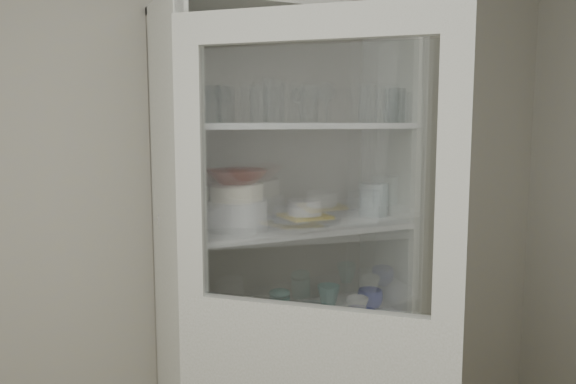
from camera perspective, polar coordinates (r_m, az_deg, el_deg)
name	(u,v)px	position (r m, az deg, el deg)	size (l,w,h in m)	color
wall_back	(223,209)	(2.39, -6.65, -1.70)	(3.60, 0.02, 2.60)	#A7A49C
pantry_cabinet	(282,295)	(2.40, -0.65, -10.47)	(1.00, 0.45, 2.10)	beige
cupboard_door	(311,376)	(1.85, 2.38, -18.14)	(0.69, 0.64, 2.00)	beige
tumbler_0	(212,105)	(1.97, -7.73, 8.77)	(0.06, 0.06, 0.12)	silver
tumbler_1	(259,104)	(2.02, -2.95, 8.90)	(0.07, 0.07, 0.13)	silver
tumbler_2	(309,104)	(2.14, 2.16, 8.91)	(0.07, 0.07, 0.14)	silver
tumbler_3	(274,101)	(2.03, -1.48, 9.22)	(0.08, 0.08, 0.16)	silver
tumbler_4	(368,104)	(2.24, 8.09, 8.83)	(0.07, 0.07, 0.15)	silver
tumbler_5	(397,106)	(2.31, 10.98, 8.61)	(0.07, 0.07, 0.14)	silver
tumbler_6	(392,106)	(2.34, 10.50, 8.61)	(0.07, 0.07, 0.14)	silver
tumbler_7	(184,105)	(2.11, -10.48, 8.64)	(0.06, 0.06, 0.13)	silver
tumbler_8	(201,105)	(2.10, -8.82, 8.70)	(0.06, 0.06, 0.13)	silver
tumbler_9	(226,104)	(2.15, -6.35, 8.87)	(0.07, 0.07, 0.14)	silver
goblet_0	(188,100)	(2.20, -10.09, 9.23)	(0.08, 0.08, 0.18)	silver
goblet_1	(222,102)	(2.21, -6.69, 9.07)	(0.07, 0.07, 0.16)	silver
goblet_2	(299,103)	(2.39, 1.17, 9.00)	(0.07, 0.07, 0.16)	silver
goblet_3	(326,101)	(2.39, 3.91, 9.24)	(0.08, 0.08, 0.19)	silver
plate_stack_front	(237,215)	(2.12, -5.21, -2.32)	(0.23, 0.23, 0.11)	silver
plate_stack_back	(186,220)	(2.21, -10.33, -2.77)	(0.21, 0.21, 0.06)	silver
cream_bowl	(237,192)	(2.11, -5.23, 0.01)	(0.20, 0.20, 0.06)	#EFE3CB
terracotta_bowl	(237,176)	(2.11, -5.25, 1.58)	(0.22, 0.22, 0.05)	#5E2518
glass_platter	(305,220)	(2.29, 1.72, -2.83)	(0.29, 0.29, 0.02)	silver
yellow_trivet	(305,216)	(2.29, 1.72, -2.48)	(0.18, 0.18, 0.01)	gold
white_ramekin	(305,207)	(2.28, 1.72, -1.58)	(0.14, 0.14, 0.06)	silver
grey_bowl_stack	(374,200)	(2.46, 8.69, -0.77)	(0.12, 0.12, 0.14)	#A7B6B6
mug_blue	(370,299)	(2.49, 8.33, -10.71)	(0.11, 0.11, 0.09)	navy
mug_teal	(328,295)	(2.51, 4.13, -10.44)	(0.10, 0.10, 0.09)	teal
mug_white	(357,307)	(2.38, 7.02, -11.56)	(0.09, 0.09, 0.09)	silver
teal_jar	(280,305)	(2.36, -0.85, -11.42)	(0.09, 0.09, 0.10)	teal
measuring_cups	(212,331)	(2.20, -7.75, -13.78)	(0.10, 0.10, 0.04)	#ACACAC
white_canister	(207,312)	(2.25, -8.22, -12.02)	(0.11, 0.11, 0.13)	silver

